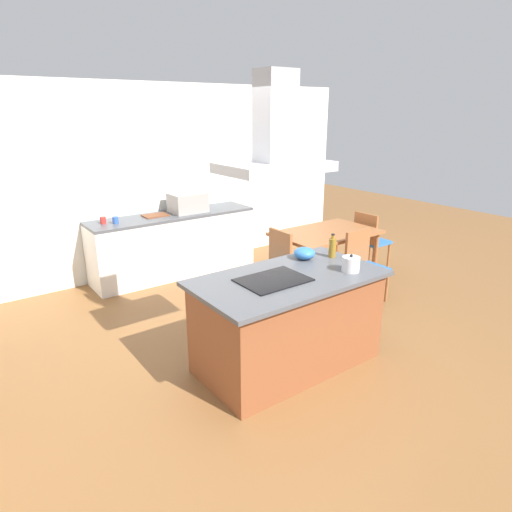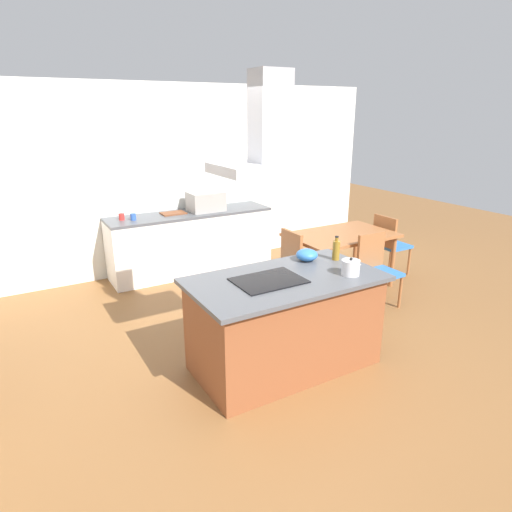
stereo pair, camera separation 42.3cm
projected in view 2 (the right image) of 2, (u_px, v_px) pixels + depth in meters
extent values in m
plane|color=brown|center=(217.00, 307.00, 5.49)|extent=(16.00, 16.00, 0.00)
cube|color=silver|center=(163.00, 180.00, 6.50)|extent=(7.20, 0.10, 2.70)
cube|color=brown|center=(285.00, 324.00, 4.13)|extent=(1.66, 0.87, 0.86)
cube|color=#4C4F54|center=(286.00, 279.00, 3.98)|extent=(1.76, 0.97, 0.04)
cube|color=black|center=(269.00, 280.00, 3.89)|extent=(0.60, 0.44, 0.01)
cylinder|color=silver|center=(351.00, 268.00, 4.02)|extent=(0.17, 0.17, 0.14)
sphere|color=black|center=(351.00, 259.00, 3.99)|extent=(0.03, 0.03, 0.03)
cone|color=silver|center=(359.00, 265.00, 4.06)|extent=(0.06, 0.03, 0.04)
cylinder|color=olive|center=(336.00, 250.00, 4.41)|extent=(0.07, 0.07, 0.19)
cylinder|color=olive|center=(337.00, 239.00, 4.38)|extent=(0.03, 0.03, 0.04)
cylinder|color=black|center=(337.00, 237.00, 4.37)|extent=(0.04, 0.04, 0.01)
ellipsoid|color=#2D6BB7|center=(307.00, 255.00, 4.40)|extent=(0.22, 0.22, 0.12)
cube|color=white|center=(192.00, 243.00, 6.61)|extent=(2.41, 0.62, 0.86)
cube|color=#4C4F54|center=(190.00, 214.00, 6.47)|extent=(2.41, 0.62, 0.04)
cube|color=#9E9993|center=(206.00, 201.00, 6.54)|extent=(0.50, 0.38, 0.28)
cylinder|color=red|center=(122.00, 217.00, 6.02)|extent=(0.08, 0.08, 0.09)
cylinder|color=#2D56B2|center=(133.00, 217.00, 6.01)|extent=(0.08, 0.08, 0.09)
cube|color=brown|center=(173.00, 213.00, 6.38)|extent=(0.34, 0.24, 0.02)
cube|color=#995B33|center=(341.00, 235.00, 5.94)|extent=(1.40, 0.90, 0.04)
cylinder|color=#995B33|center=(321.00, 278.00, 5.46)|extent=(0.06, 0.06, 0.71)
cylinder|color=#995B33|center=(393.00, 262.00, 6.05)|extent=(0.06, 0.06, 0.71)
cylinder|color=#995B33|center=(287.00, 261.00, 6.06)|extent=(0.06, 0.06, 0.71)
cylinder|color=#995B33|center=(355.00, 248.00, 6.66)|extent=(0.06, 0.06, 0.71)
cube|color=#2D6BB7|center=(392.00, 245.00, 6.51)|extent=(0.42, 0.42, 0.04)
cube|color=#995B33|center=(385.00, 231.00, 6.35)|extent=(0.04, 0.42, 0.44)
cylinder|color=#995B33|center=(391.00, 255.00, 6.82)|extent=(0.04, 0.04, 0.41)
cylinder|color=#995B33|center=(409.00, 261.00, 6.52)|extent=(0.04, 0.04, 0.41)
cylinder|color=#995B33|center=(373.00, 259.00, 6.64)|extent=(0.04, 0.04, 0.41)
cylinder|color=#995B33|center=(391.00, 265.00, 6.35)|extent=(0.04, 0.04, 0.41)
cube|color=#2D6BB7|center=(278.00, 269.00, 5.56)|extent=(0.42, 0.42, 0.04)
cube|color=#995B33|center=(291.00, 248.00, 5.57)|extent=(0.04, 0.42, 0.44)
cylinder|color=#995B33|center=(274.00, 293.00, 5.39)|extent=(0.04, 0.04, 0.41)
cylinder|color=#995B33|center=(259.00, 284.00, 5.69)|extent=(0.04, 0.04, 0.41)
cylinder|color=#995B33|center=(298.00, 288.00, 5.56)|extent=(0.04, 0.04, 0.41)
cylinder|color=#995B33|center=(282.00, 279.00, 5.86)|extent=(0.04, 0.04, 0.41)
cube|color=#2D6BB7|center=(380.00, 273.00, 5.42)|extent=(0.42, 0.42, 0.04)
cube|color=#995B33|center=(371.00, 250.00, 5.50)|extent=(0.42, 0.04, 0.44)
cylinder|color=#995B33|center=(400.00, 292.00, 5.43)|extent=(0.04, 0.04, 0.41)
cylinder|color=#995B33|center=(379.00, 298.00, 5.26)|extent=(0.04, 0.04, 0.41)
cylinder|color=#995B33|center=(379.00, 283.00, 5.72)|extent=(0.04, 0.04, 0.41)
cylinder|color=#995B33|center=(358.00, 288.00, 5.55)|extent=(0.04, 0.04, 0.41)
cube|color=#ADADB2|center=(270.00, 167.00, 3.58)|extent=(0.90, 0.55, 0.08)
cube|color=#ADADB2|center=(270.00, 117.00, 3.46)|extent=(0.28, 0.24, 0.70)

